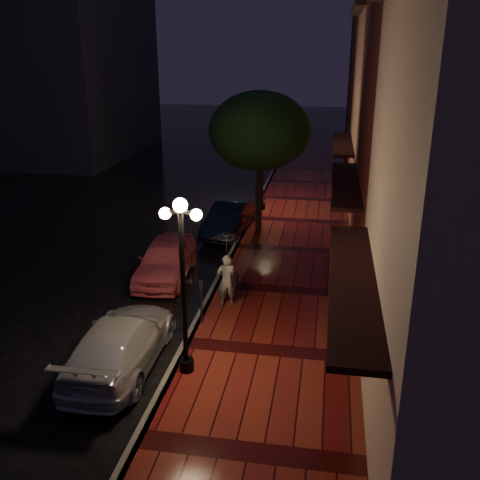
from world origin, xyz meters
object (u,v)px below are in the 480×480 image
Objects in this scene: navy_car at (229,219)px; woman_with_umbrella at (227,259)px; streetlamp_near at (183,277)px; pink_car at (166,259)px; silver_car at (121,343)px; streetlamp_far at (262,159)px; street_tree at (260,133)px; parking_meter at (201,297)px.

woman_with_umbrella is (1.25, -7.00, 0.98)m from navy_car.
streetlamp_near is 1.91× the size of woman_with_umbrella.
streetlamp_near is 1.07× the size of pink_car.
woman_with_umbrella reaches higher than silver_car.
streetlamp_near is 14.00m from streetlamp_far.
streetlamp_far is 0.95× the size of silver_car.
silver_car is at bearing 49.20° from woman_with_umbrella.
pink_car is at bearing -104.87° from streetlamp_far.
pink_car is 0.89× the size of silver_car.
streetlamp_near is 0.74× the size of street_tree.
navy_car is 1.77× the size of woman_with_umbrella.
street_tree is at bearing -101.11° from silver_car.
pink_car is (-2.23, -8.40, -1.91)m from streetlamp_far.
pink_car is 1.01× the size of navy_car.
woman_with_umbrella is at bearing -89.69° from street_tree.
pink_car is at bearing 111.72° from streetlamp_near.
streetlamp_far is 0.74× the size of street_tree.
woman_with_umbrella is at bearing 53.89° from parking_meter.
street_tree is 2.56× the size of woman_with_umbrella.
pink_car is at bearing -85.31° from silver_car.
silver_car is (-1.69, 0.14, -1.94)m from streetlamp_near.
streetlamp_far reaches higher than woman_with_umbrella.
parking_meter is at bearing -60.88° from pink_car.
street_tree reaches higher than streetlamp_near.
street_tree reaches higher than silver_car.
pink_car is 3.36m from woman_with_umbrella.
pink_car is (-2.49, -5.39, -3.56)m from street_tree.
silver_car is at bearing -100.20° from street_tree.
parking_meter is (-0.20, -11.59, -1.67)m from streetlamp_far.
woman_with_umbrella is at bearing -88.35° from streetlamp_far.
street_tree reaches higher than pink_car.
parking_meter is at bearing 56.40° from woman_with_umbrella.
woman_with_umbrella is (2.53, -1.99, 0.96)m from pink_car.
streetlamp_near reaches higher than parking_meter.
pink_car is at bearing -114.78° from street_tree.
woman_with_umbrella is 1.48m from parking_meter.
streetlamp_near reaches higher than pink_car.
silver_car is at bearing -87.79° from pink_car.
street_tree is at bearing -100.62° from woman_with_umbrella.
navy_car is at bearing -105.63° from streetlamp_far.
street_tree is at bearing 61.82° from pink_car.
streetlamp_near reaches higher than silver_car.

